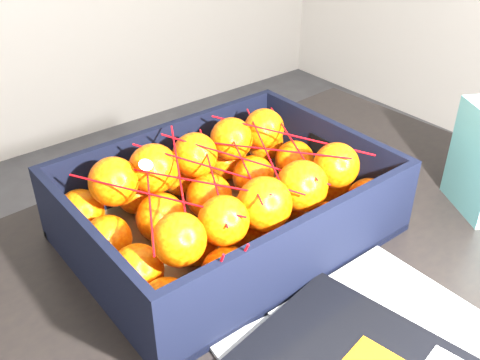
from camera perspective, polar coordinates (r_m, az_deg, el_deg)
table at (r=0.81m, az=2.71°, el=-16.72°), size 1.24×0.86×0.75m
produce_crate at (r=0.82m, az=-1.32°, el=-3.50°), size 0.44×0.33×0.12m
clementine_heap at (r=0.80m, az=-1.39°, el=-1.75°), size 0.42×0.31×0.13m
mesh_net at (r=0.76m, az=-1.44°, el=1.05°), size 0.37×0.29×0.09m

